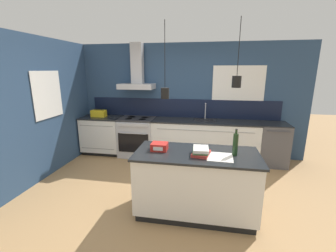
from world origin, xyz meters
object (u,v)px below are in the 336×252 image
Objects in this scene: red_supply_box at (159,147)px; yellow_toolbox at (99,113)px; oven_range at (137,137)px; book_stack at (201,151)px; dishwasher at (272,144)px; bottle_on_island at (235,144)px.

yellow_toolbox reaches higher than red_supply_box.
book_stack reaches higher than oven_range.
dishwasher is at bearing 44.37° from red_supply_box.
oven_range is at bearing 126.68° from book_stack.
oven_range is 2.52× the size of bottle_on_island.
yellow_toolbox is at bearing 133.78° from red_supply_box.
book_stack is 0.59m from red_supply_box.
dishwasher is 2.52× the size of bottle_on_island.
bottle_on_island is 1.03m from red_supply_box.
bottle_on_island is 0.46m from book_stack.
book_stack reaches higher than dishwasher.
oven_range is 2.83× the size of book_stack.
dishwasher is at bearing 54.86° from book_stack.
red_supply_box is at bearing -64.03° from oven_range.
dishwasher is 2.92m from red_supply_box.
bottle_on_island is at bearing -34.59° from yellow_toolbox.
bottle_on_island is (2.00, -2.03, 0.61)m from oven_range.
yellow_toolbox reaches higher than oven_range.
bottle_on_island is 1.06× the size of yellow_toolbox.
bottle_on_island is at bearing -116.95° from dishwasher.
dishwasher is 4.02m from yellow_toolbox.
dishwasher is 2.83× the size of book_stack.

